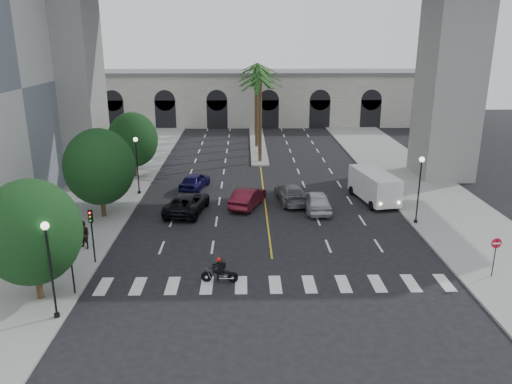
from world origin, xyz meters
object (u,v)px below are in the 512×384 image
car_d (291,193)px  pedestrian_a (53,236)px  traffic_signal_near (70,254)px  traffic_signal_far (92,227)px  lamp_post_left_far (137,161)px  car_a (316,201)px  car_c (187,203)px  car_e (195,181)px  lamp_post_left_near (50,262)px  pedestrian_b (84,235)px  do_not_enter_sign (496,249)px  cargo_van (374,186)px  lamp_post_right (419,184)px  motorcycle_rider (221,271)px  car_b (248,197)px

car_d → pedestrian_a: pedestrian_a is taller
traffic_signal_near → traffic_signal_far: 4.00m
lamp_post_left_far → car_a: size_ratio=1.06×
car_c → car_e: car_c is taller
traffic_signal_near → traffic_signal_far: size_ratio=1.00×
lamp_post_left_near → car_c: size_ratio=0.91×
traffic_signal_near → car_e: traffic_signal_near is taller
car_a → pedestrian_b: size_ratio=2.57×
lamp_post_left_far → do_not_enter_sign: lamp_post_left_far is taller
cargo_van → do_not_enter_sign: 15.03m
traffic_signal_far → pedestrian_b: (-1.31, 2.16, -1.38)m
lamp_post_left_near → traffic_signal_far: bearing=89.1°
lamp_post_right → lamp_post_left_near: bearing=-150.3°
lamp_post_left_near → lamp_post_right: same height
car_d → lamp_post_left_far: bearing=-16.4°
car_d → car_e: car_d is taller
motorcycle_rider → do_not_enter_sign: bearing=5.0°
motorcycle_rider → pedestrian_b: size_ratio=1.13×
lamp_post_left_far → car_d: size_ratio=0.96×
lamp_post_left_far → do_not_enter_sign: size_ratio=2.06×
lamp_post_right → car_e: size_ratio=1.16×
motorcycle_rider → car_e: motorcycle_rider is taller
car_c → do_not_enter_sign: (19.49, -12.20, 1.07)m
traffic_signal_near → pedestrian_b: traffic_signal_near is taller
car_b → do_not_enter_sign: (14.50, -13.51, 1.06)m
lamp_post_left_near → pedestrian_a: size_ratio=3.02×
car_a → pedestrian_b: 18.45m
car_e → car_c: bearing=104.9°
lamp_post_right → car_c: bearing=169.9°
car_c → pedestrian_b: 9.70m
traffic_signal_far → car_d: bearing=41.8°
do_not_enter_sign → pedestrian_b: bearing=166.6°
pedestrian_b → car_d: bearing=63.4°
traffic_signal_far → pedestrian_a: (-3.38, 2.17, -1.47)m
motorcycle_rider → car_b: size_ratio=0.44×
lamp_post_left_near → car_e: size_ratio=1.16×
car_b → do_not_enter_sign: do_not_enter_sign is taller
car_e → traffic_signal_near: bearing=91.6°
traffic_signal_far → motorcycle_rider: size_ratio=1.65×
lamp_post_left_near → car_a: (15.56, 16.35, -2.37)m
traffic_signal_far → lamp_post_left_near: bearing=-90.9°
motorcycle_rider → car_e: size_ratio=0.48×
traffic_signal_far → car_e: bearing=73.5°
lamp_post_left_near → lamp_post_right: bearing=29.7°
lamp_post_right → motorcycle_rider: (-14.60, -9.11, -2.50)m
cargo_van → pedestrian_a: (-24.19, -9.93, -0.43)m
lamp_post_left_far → car_b: bearing=-19.5°
pedestrian_a → do_not_enter_sign: (27.68, -4.68, 0.85)m
cargo_van → pedestrian_a: 26.15m
traffic_signal_far → pedestrian_b: bearing=121.2°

